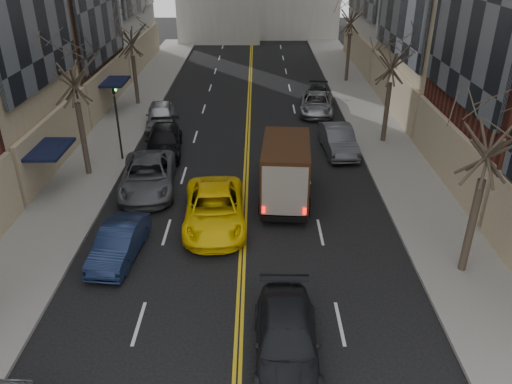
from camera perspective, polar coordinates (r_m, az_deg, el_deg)
sidewalk_left at (r=35.75m, az=-15.62°, el=6.79°), size 4.00×66.00×0.15m
sidewalk_right at (r=35.45m, az=13.88°, el=6.83°), size 4.00×66.00×0.15m
tree_lf_mid at (r=27.53m, az=-20.55°, el=14.31°), size 3.20×3.20×8.91m
tree_lf_far at (r=39.89m, az=-14.26°, el=17.91°), size 3.20×3.20×8.12m
tree_rt_near at (r=19.08m, az=25.77°, el=7.62°), size 3.20×3.20×8.71m
tree_rt_mid at (r=31.93m, az=15.56°, el=15.83°), size 3.20×3.20×8.32m
tree_rt_far at (r=46.34m, az=10.96°, el=20.34°), size 3.20×3.20×9.11m
traffic_signal at (r=29.90m, az=-15.61°, el=8.39°), size 0.29×0.26×4.70m
ups_truck at (r=24.83m, az=3.41°, el=2.56°), size 2.76×6.08×3.25m
observer_sedan at (r=16.32m, az=3.49°, el=-16.52°), size 2.13×5.09×1.47m
taxi at (r=22.99m, az=-4.77°, el=-1.93°), size 3.14×6.11×1.65m
pedestrian at (r=23.79m, az=4.21°, el=-0.55°), size 0.57×0.75×1.85m
parked_lf_b at (r=21.46m, az=-15.41°, el=-5.63°), size 1.88×4.37×1.40m
parked_lf_c at (r=26.69m, az=-12.27°, el=1.84°), size 3.35×6.13×1.63m
parked_lf_d at (r=31.20m, az=-10.51°, el=5.70°), size 2.67×5.44×1.52m
parked_lf_e at (r=35.89m, az=-10.87°, el=8.63°), size 2.51×4.94×1.61m
parked_rt_a at (r=31.23m, az=9.37°, el=5.91°), size 2.00×4.97×1.61m
parked_rt_b at (r=38.39m, az=6.91°, el=10.02°), size 2.93×5.44×1.45m
parked_rt_c at (r=40.87m, az=7.19°, el=10.95°), size 2.17×4.52×1.27m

